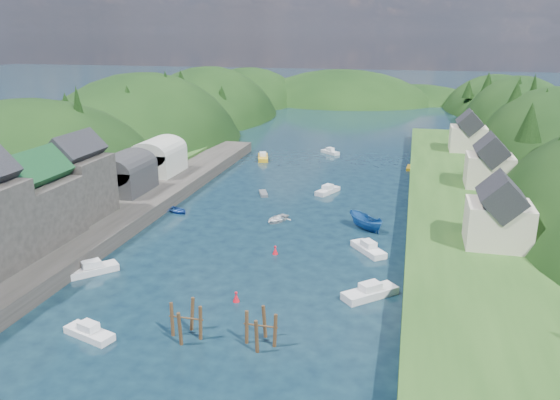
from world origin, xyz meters
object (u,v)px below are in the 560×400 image
(piling_cluster_near, at_px, (186,324))
(channel_buoy_far, at_px, (275,250))
(channel_buoy_near, at_px, (236,297))
(piling_cluster_far, at_px, (261,332))

(piling_cluster_near, bearing_deg, channel_buoy_far, 81.33)
(channel_buoy_near, height_order, channel_buoy_far, same)
(piling_cluster_near, bearing_deg, piling_cluster_far, 3.36)
(piling_cluster_near, xyz_separation_m, channel_buoy_far, (3.06, 20.04, -0.84))
(channel_buoy_near, bearing_deg, piling_cluster_far, -57.14)
(piling_cluster_near, xyz_separation_m, channel_buoy_near, (2.20, 7.35, -0.84))
(piling_cluster_near, distance_m, channel_buoy_far, 20.29)
(channel_buoy_near, bearing_deg, channel_buoy_far, 86.13)
(piling_cluster_far, xyz_separation_m, channel_buoy_far, (-3.64, 19.64, -0.78))
(piling_cluster_near, distance_m, channel_buoy_near, 7.72)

